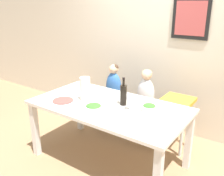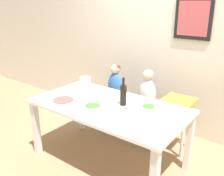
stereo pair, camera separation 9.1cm
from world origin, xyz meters
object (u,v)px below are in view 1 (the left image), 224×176
object	(u,v)px
chair_far_center	(145,113)
paper_towel_roll	(85,89)
chair_right_highchair	(177,109)
salad_bowl_small	(149,108)
salad_bowl_large	(94,108)
dinner_plate_back_left	(91,90)
wine_glass_near	(130,99)
chair_far_left	(114,105)
person_child_center	(146,90)
wine_bottle	(123,94)
person_child_left	(114,83)
dinner_plate_front_left	(63,101)

from	to	relation	value
chair_far_center	paper_towel_roll	bearing A→B (deg)	-117.81
chair_right_highchair	salad_bowl_small	size ratio (longest dim) A/B	4.53
salad_bowl_large	dinner_plate_back_left	bearing A→B (deg)	131.87
salad_bowl_large	salad_bowl_small	size ratio (longest dim) A/B	1.22
dinner_plate_back_left	wine_glass_near	bearing A→B (deg)	-18.66
salad_bowl_large	chair_far_left	bearing A→B (deg)	112.92
chair_right_highchair	wine_glass_near	distance (m)	0.81
chair_far_center	person_child_center	size ratio (longest dim) A/B	0.81
chair_far_center	salad_bowl_large	size ratio (longest dim) A/B	2.37
chair_far_center	paper_towel_roll	xyz separation A→B (m)	(-0.40, -0.76, 0.49)
paper_towel_roll	wine_glass_near	distance (m)	0.57
salad_bowl_small	salad_bowl_large	bearing A→B (deg)	-144.93
salad_bowl_small	wine_bottle	bearing A→B (deg)	179.26
chair_far_left	chair_far_center	xyz separation A→B (m)	(0.52, 0.00, 0.00)
wine_bottle	salad_bowl_small	xyz separation A→B (m)	(0.33, -0.00, -0.08)
chair_far_center	wine_bottle	xyz separation A→B (m)	(0.04, -0.62, 0.48)
wine_bottle	dinner_plate_back_left	world-z (taller)	wine_bottle
person_child_center	wine_bottle	xyz separation A→B (m)	(0.04, -0.62, 0.14)
chair_right_highchair	wine_bottle	world-z (taller)	wine_bottle
person_child_left	paper_towel_roll	size ratio (longest dim) A/B	1.97
chair_right_highchair	salad_bowl_small	bearing A→B (deg)	-97.76
chair_right_highchair	salad_bowl_small	distance (m)	0.66
chair_right_highchair	salad_bowl_large	xyz separation A→B (m)	(-0.56, -0.96, 0.22)
wine_glass_near	salad_bowl_large	bearing A→B (deg)	-137.68
paper_towel_roll	dinner_plate_front_left	world-z (taller)	paper_towel_roll
chair_right_highchair	person_child_center	xyz separation A→B (m)	(-0.45, 0.00, 0.16)
chair_right_highchair	person_child_center	bearing A→B (deg)	179.92
chair_far_center	paper_towel_roll	world-z (taller)	paper_towel_roll
chair_far_left	paper_towel_roll	bearing A→B (deg)	-80.86
person_child_left	wine_glass_near	xyz separation A→B (m)	(0.69, -0.70, 0.14)
person_child_center	wine_glass_near	distance (m)	0.73
salad_bowl_large	dinner_plate_front_left	size ratio (longest dim) A/B	0.79
salad_bowl_small	dinner_plate_front_left	distance (m)	1.01
person_child_left	salad_bowl_large	xyz separation A→B (m)	(0.40, -0.96, 0.06)
chair_right_highchair	wine_glass_near	world-z (taller)	wine_glass_near
salad_bowl_small	person_child_center	bearing A→B (deg)	120.23
chair_far_left	dinner_plate_front_left	size ratio (longest dim) A/B	1.86
chair_far_center	person_child_center	xyz separation A→B (m)	(0.00, 0.00, 0.34)
chair_far_left	chair_right_highchair	distance (m)	0.98
chair_right_highchair	dinner_plate_front_left	size ratio (longest dim) A/B	2.92
person_child_center	chair_far_center	bearing A→B (deg)	-90.00
chair_far_left	paper_towel_roll	xyz separation A→B (m)	(0.12, -0.76, 0.49)
chair_far_left	salad_bowl_small	xyz separation A→B (m)	(0.88, -0.62, 0.40)
chair_far_left	dinner_plate_back_left	distance (m)	0.57
dinner_plate_front_left	chair_right_highchair	bearing A→B (deg)	41.45
salad_bowl_small	chair_far_center	bearing A→B (deg)	120.25
paper_towel_roll	dinner_plate_front_left	bearing A→B (deg)	-140.25
salad_bowl_large	person_child_left	bearing A→B (deg)	112.90
chair_right_highchair	paper_towel_roll	xyz separation A→B (m)	(-0.85, -0.76, 0.32)
dinner_plate_front_left	dinner_plate_back_left	size ratio (longest dim) A/B	1.00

